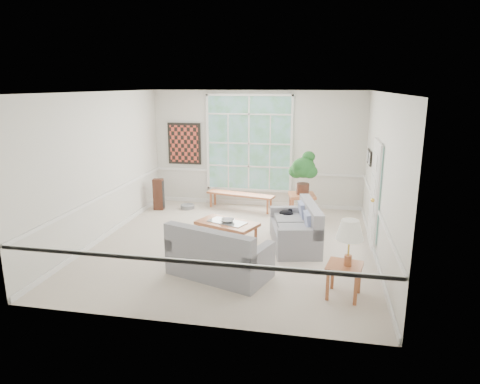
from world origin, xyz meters
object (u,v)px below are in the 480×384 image
loveseat_right (295,225)px  loveseat_front (220,250)px  end_table (302,206)px  side_table (344,281)px  coffee_table (227,233)px

loveseat_right → loveseat_front: (-1.14, -1.59, 0.01)m
loveseat_front → loveseat_right: bearing=73.8°
end_table → side_table: size_ratio=1.17×
loveseat_front → coffee_table: size_ratio=1.38×
loveseat_right → loveseat_front: size_ratio=0.97×
loveseat_right → end_table: size_ratio=2.66×
coffee_table → side_table: side_table is taller
loveseat_right → side_table: 2.17m
coffee_table → loveseat_front: bearing=-60.3°
loveseat_right → coffee_table: 1.36m
coffee_table → end_table: end_table is taller
loveseat_front → side_table: size_ratio=3.20×
loveseat_front → coffee_table: 1.51m
loveseat_right → coffee_table: loveseat_right is taller
loveseat_front → side_table: 2.06m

